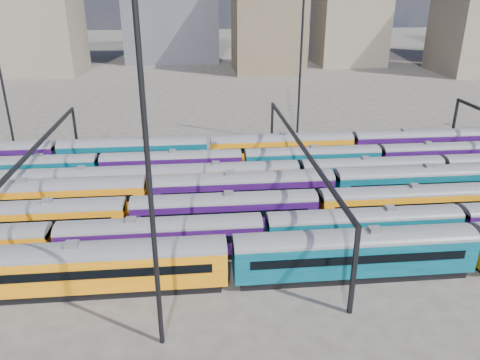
{
  "coord_description": "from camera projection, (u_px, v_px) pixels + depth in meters",
  "views": [
    {
      "loc": [
        -1.91,
        -49.99,
        24.6
      ],
      "look_at": [
        3.16,
        1.67,
        3.0
      ],
      "focal_mm": 35.0,
      "sensor_mm": 36.0,
      "label": 1
    }
  ],
  "objects": [
    {
      "name": "ground",
      "position": [
        215.0,
        210.0,
        55.56
      ],
      "size": [
        500.0,
        500.0,
        0.0
      ],
      "primitive_type": "plane",
      "color": "#423E38",
      "rests_on": "ground"
    },
    {
      "name": "rake_0",
      "position": [
        230.0,
        255.0,
        40.73
      ],
      "size": [
        133.23,
        3.25,
        5.48
      ],
      "color": "black",
      "rests_on": "ground"
    },
    {
      "name": "rake_1",
      "position": [
        161.0,
        234.0,
        44.88
      ],
      "size": [
        139.77,
        2.92,
        4.91
      ],
      "color": "black",
      "rests_on": "ground"
    },
    {
      "name": "rake_2",
      "position": [
        318.0,
        204.0,
        50.96
      ],
      "size": [
        121.57,
        2.97,
        4.99
      ],
      "color": "black",
      "rests_on": "ground"
    },
    {
      "name": "rake_3",
      "position": [
        148.0,
        190.0,
        53.79
      ],
      "size": [
        130.67,
        3.19,
        5.37
      ],
      "color": "black",
      "rests_on": "ground"
    },
    {
      "name": "rake_4",
      "position": [
        300.0,
        172.0,
        60.22
      ],
      "size": [
        114.23,
        2.79,
        4.68
      ],
      "color": "black",
      "rests_on": "ground"
    },
    {
      "name": "rake_5",
      "position": [
        243.0,
        160.0,
        64.19
      ],
      "size": [
        115.75,
        2.82,
        4.74
      ],
      "color": "black",
      "rests_on": "ground"
    },
    {
      "name": "rake_6",
      "position": [
        282.0,
        145.0,
        69.24
      ],
      "size": [
        150.52,
        3.14,
        5.3
      ],
      "color": "black",
      "rests_on": "ground"
    },
    {
      "name": "gantry_1",
      "position": [
        31.0,
        162.0,
        51.15
      ],
      "size": [
        0.35,
        40.35,
        8.03
      ],
      "color": "black",
      "rests_on": "ground"
    },
    {
      "name": "gantry_2",
      "position": [
        300.0,
        153.0,
        53.86
      ],
      "size": [
        0.35,
        40.35,
        8.03
      ],
      "color": "black",
      "rests_on": "ground"
    },
    {
      "name": "mast_2",
      "position": [
        148.0,
        168.0,
        29.53
      ],
      "size": [
        1.4,
        0.5,
        25.6
      ],
      "color": "black",
      "rests_on": "ground"
    },
    {
      "name": "mast_3",
      "position": [
        301.0,
        59.0,
        73.6
      ],
      "size": [
        1.4,
        0.5,
        25.6
      ],
      "color": "black",
      "rests_on": "ground"
    }
  ]
}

